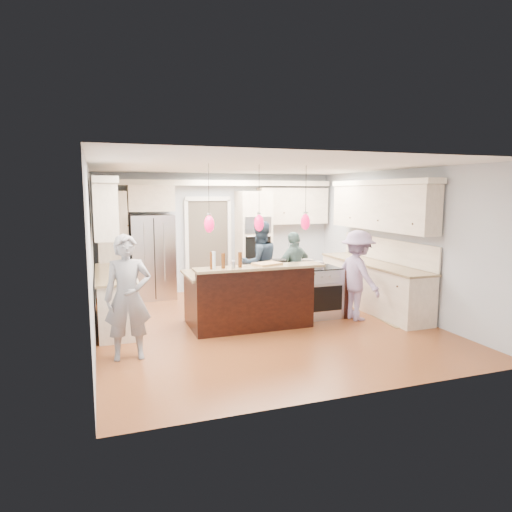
{
  "coord_description": "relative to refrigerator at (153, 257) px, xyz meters",
  "views": [
    {
      "loc": [
        -2.65,
        -7.23,
        2.28
      ],
      "look_at": [
        0.0,
        0.35,
        1.15
      ],
      "focal_mm": 32.0,
      "sensor_mm": 36.0,
      "label": 1
    }
  ],
  "objects": [
    {
      "name": "person_range_side",
      "position": [
        3.25,
        -2.93,
        -0.09
      ],
      "size": [
        0.72,
        1.1,
        1.61
      ],
      "primitive_type": "imported",
      "rotation": [
        0.0,
        0.0,
        1.69
      ],
      "color": "#9680AC",
      "rests_on": "ground"
    },
    {
      "name": "cutting_board",
      "position": [
        1.45,
        -3.11,
        0.24
      ],
      "size": [
        0.5,
        0.42,
        0.03
      ],
      "primitive_type": "cube",
      "rotation": [
        0.0,
        0.0,
        0.33
      ],
      "color": "tan",
      "rests_on": "kitchen_island"
    },
    {
      "name": "beer_bottle_b",
      "position": [
        0.7,
        -3.21,
        0.34
      ],
      "size": [
        0.06,
        0.06,
        0.24
      ],
      "primitive_type": "cylinder",
      "rotation": [
        0.0,
        0.0,
        -0.02
      ],
      "color": "#49250D",
      "rests_on": "kitchen_island"
    },
    {
      "name": "person_bar_end",
      "position": [
        -0.75,
        -3.59,
        -0.04
      ],
      "size": [
        0.65,
        0.44,
        1.72
      ],
      "primitive_type": "imported",
      "rotation": [
        0.0,
        0.0,
        -0.05
      ],
      "color": "gray",
      "rests_on": "ground"
    },
    {
      "name": "beer_bottle_a",
      "position": [
        0.52,
        -3.21,
        0.35
      ],
      "size": [
        0.08,
        0.08,
        0.27
      ],
      "primitive_type": "cylinder",
      "rotation": [
        0.0,
        0.0,
        -0.21
      ],
      "color": "#49250D",
      "rests_on": "kitchen_island"
    },
    {
      "name": "back_upper_cabinets",
      "position": [
        0.8,
        0.12,
        0.77
      ],
      "size": [
        5.3,
        0.61,
        2.54
      ],
      "color": "beige",
      "rests_on": "ground"
    },
    {
      "name": "water_bottle",
      "position": [
        0.54,
        -3.22,
        0.35
      ],
      "size": [
        0.08,
        0.08,
        0.27
      ],
      "primitive_type": "cylinder",
      "rotation": [
        0.0,
        0.0,
        -0.24
      ],
      "color": "silver",
      "rests_on": "kitchen_island"
    },
    {
      "name": "floor_rug",
      "position": [
        3.95,
        -3.2,
        -0.89
      ],
      "size": [
        0.76,
        1.04,
        0.01
      ],
      "primitive_type": "cube",
      "rotation": [
        0.0,
        0.0,
        -0.09
      ],
      "color": "#947A51",
      "rests_on": "ground"
    },
    {
      "name": "beer_bottle_c",
      "position": [
        0.97,
        -3.21,
        0.34
      ],
      "size": [
        0.08,
        0.08,
        0.24
      ],
      "primitive_type": "cylinder",
      "rotation": [
        0.0,
        0.0,
        -0.34
      ],
      "color": "#49250D",
      "rests_on": "kitchen_island"
    },
    {
      "name": "drink_can",
      "position": [
        0.84,
        -3.26,
        0.28
      ],
      "size": [
        0.06,
        0.06,
        0.11
      ],
      "primitive_type": "cylinder",
      "rotation": [
        0.0,
        0.0,
        -0.02
      ],
      "color": "#B7B7BC",
      "rests_on": "kitchen_island"
    },
    {
      "name": "room_shell",
      "position": [
        1.55,
        -2.64,
        0.92
      ],
      "size": [
        5.54,
        6.04,
        2.72
      ],
      "color": "#B2BCC6",
      "rests_on": "ground"
    },
    {
      "name": "ground_plane",
      "position": [
        1.55,
        -2.64,
        -0.9
      ],
      "size": [
        6.0,
        6.0,
        0.0
      ],
      "primitive_type": "plane",
      "color": "brown",
      "rests_on": "ground"
    },
    {
      "name": "person_far_left",
      "position": [
        1.95,
        -1.36,
        -0.05
      ],
      "size": [
        0.92,
        0.76,
        1.71
      ],
      "primitive_type": "imported",
      "rotation": [
        0.0,
        0.0,
        3.29
      ],
      "color": "#27384C",
      "rests_on": "ground"
    },
    {
      "name": "pendant_lights",
      "position": [
        1.3,
        -3.15,
        0.9
      ],
      "size": [
        1.75,
        0.15,
        1.03
      ],
      "color": "black",
      "rests_on": "ground"
    },
    {
      "name": "refrigerator",
      "position": [
        0.0,
        0.0,
        0.0
      ],
      "size": [
        0.9,
        0.7,
        1.8
      ],
      "primitive_type": "cube",
      "color": "#B7B7BC",
      "rests_on": "ground"
    },
    {
      "name": "left_cabinets",
      "position": [
        -0.89,
        -1.84,
        0.16
      ],
      "size": [
        0.64,
        2.3,
        2.51
      ],
      "color": "beige",
      "rests_on": "ground"
    },
    {
      "name": "kitchen_island",
      "position": [
        1.3,
        -2.57,
        -0.42
      ],
      "size": [
        2.1,
        1.46,
        1.12
      ],
      "color": "black",
      "rests_on": "ground"
    },
    {
      "name": "right_counter_run",
      "position": [
        3.99,
        -2.34,
        0.16
      ],
      "size": [
        0.64,
        3.1,
        2.51
      ],
      "color": "beige",
      "rests_on": "ground"
    },
    {
      "name": "person_far_right",
      "position": [
        2.53,
        -1.79,
        -0.14
      ],
      "size": [
        0.96,
        0.63,
        1.51
      ],
      "primitive_type": "imported",
      "rotation": [
        0.0,
        0.0,
        3.46
      ],
      "color": "slate",
      "rests_on": "ground"
    },
    {
      "name": "pot_small",
      "position": [
        2.68,
        -2.5,
        0.07
      ],
      "size": [
        0.21,
        0.21,
        0.11
      ],
      "primitive_type": "cylinder",
      "color": "#B7B7BC",
      "rests_on": "island_range"
    },
    {
      "name": "pot_large",
      "position": [
        2.56,
        -2.31,
        0.08
      ],
      "size": [
        0.21,
        0.21,
        0.12
      ],
      "primitive_type": "cylinder",
      "color": "#B7B7BC",
      "rests_on": "island_range"
    },
    {
      "name": "oven_column",
      "position": [
        2.3,
        0.03,
        0.25
      ],
      "size": [
        0.72,
        0.69,
        2.3
      ],
      "color": "beige",
      "rests_on": "ground"
    },
    {
      "name": "island_range",
      "position": [
        2.71,
        -2.49,
        -0.44
      ],
      "size": [
        0.82,
        0.71,
        0.92
      ],
      "color": "#B7B7BC",
      "rests_on": "ground"
    }
  ]
}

